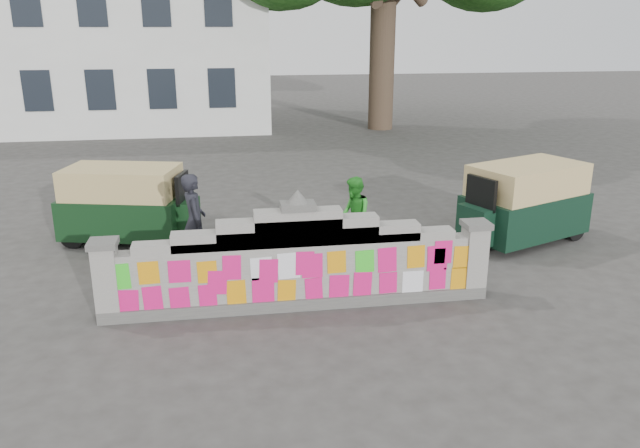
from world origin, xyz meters
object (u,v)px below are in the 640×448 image
object	(u,v)px
cyclist_bike	(196,252)
cyclist_rider	(195,234)
rickshaw_right	(523,202)
pedestrian	(354,216)
rickshaw_left	(127,203)

from	to	relation	value
cyclist_bike	cyclist_rider	world-z (taller)	cyclist_rider
cyclist_rider	rickshaw_right	size ratio (longest dim) A/B	0.55
pedestrian	rickshaw_left	size ratio (longest dim) A/B	0.52
pedestrian	rickshaw_right	distance (m)	3.71
pedestrian	rickshaw_left	distance (m)	4.88
cyclist_bike	rickshaw_right	world-z (taller)	rickshaw_right
pedestrian	rickshaw_left	bearing A→B (deg)	-104.18
rickshaw_left	rickshaw_right	bearing A→B (deg)	4.62
cyclist_bike	rickshaw_left	bearing A→B (deg)	22.06
rickshaw_left	rickshaw_right	xyz separation A→B (m)	(8.35, -1.38, 0.03)
cyclist_rider	rickshaw_right	bearing A→B (deg)	-91.36
cyclist_rider	pedestrian	bearing A→B (deg)	-84.00
cyclist_bike	pedestrian	distance (m)	3.27
cyclist_bike	rickshaw_left	size ratio (longest dim) A/B	0.64
rickshaw_left	rickshaw_right	world-z (taller)	rickshaw_right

